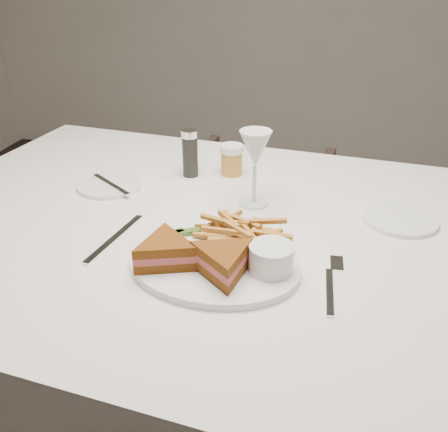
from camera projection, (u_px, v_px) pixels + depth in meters
table at (228, 358)px, 1.24m from camera, size 1.60×1.16×0.75m
chair_far at (254, 212)px, 2.11m from camera, size 0.63×0.60×0.59m
table_setting at (227, 224)px, 0.99m from camera, size 0.85×0.67×0.18m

